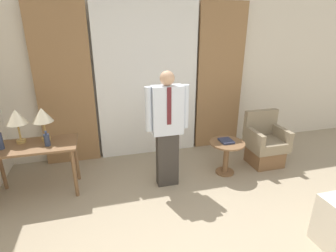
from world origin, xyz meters
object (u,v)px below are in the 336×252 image
Objects in this scene: person at (167,126)px; table_lamp_left at (16,118)px; table_lamp_right at (42,116)px; side_table at (226,152)px; book at (226,141)px; bottle_near_edge at (47,140)px; bottle_by_lamp at (0,141)px; desk at (34,153)px; armchair at (265,145)px.

table_lamp_left is at bearing 169.13° from person.
table_lamp_left and table_lamp_right have the same top height.
side_table is at bearing -6.93° from table_lamp_right.
side_table is at bearing -6.20° from table_lamp_left.
bottle_near_edge is at bearing 177.94° from book.
desk is at bearing 5.11° from bottle_by_lamp.
table_lamp_right is at bearing 173.07° from side_table.
bottle_by_lamp is 0.31× the size of armchair.
table_lamp_right is at bearing 0.00° from table_lamp_left.
side_table is (0.96, 0.06, -0.54)m from person.
book is (0.95, 0.08, -0.36)m from person.
person reaches higher than desk.
person is at bearing -6.19° from bottle_near_edge.
person is at bearing -12.90° from table_lamp_right.
table_lamp_right is 1.66m from person.
desk is 0.50m from table_lamp_right.
table_lamp_right is 3.41m from armchair.
bottle_near_edge is at bearing 173.81° from person.
table_lamp_right reaches higher than bottle_by_lamp.
desk is 2.72m from book.
table_lamp_left is 2.23× the size of bottle_near_edge.
desk reaches higher than book.
person reaches higher than table_lamp_right.
bottle_near_edge is (0.36, -0.20, -0.26)m from table_lamp_left.
table_lamp_left is 0.86× the size of side_table.
book reaches higher than side_table.
desk is 4.09× the size of bottle_by_lamp.
side_table is at bearing 3.32° from person.
bottle_near_edge is (0.20, -0.07, 0.20)m from desk.
side_table is (2.57, -0.31, -0.71)m from table_lamp_right.
person is (1.56, -0.17, 0.09)m from bottle_near_edge.
book is (2.87, -0.29, -0.53)m from table_lamp_left.
bottle_near_edge is 0.55m from bottle_by_lamp.
person reaches higher than table_lamp_left.
bottle_near_edge reaches higher than desk.
table_lamp_right is at bearing 173.56° from book.
bottle_near_edge is at bearing -20.21° from desk.
bottle_by_lamp is at bearing 177.07° from side_table.
desk is at bearing 172.13° from person.
table_lamp_right is at bearing 38.78° from desk.
bottle_by_lamp is 1.23× the size of book.
desk is 3.50m from armchair.
book is at bearing -2.06° from bottle_near_edge.
table_lamp_right is 0.57m from bottle_by_lamp.
book is at bearing -2.50° from bottle_by_lamp.
book is at bearing -172.23° from armchair.
armchair is (3.33, -0.18, -0.73)m from table_lamp_right.
bottle_by_lamp is 3.08m from book.
desk is at bearing -141.22° from table_lamp_right.
bottle_by_lamp is at bearing 179.57° from armchair.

